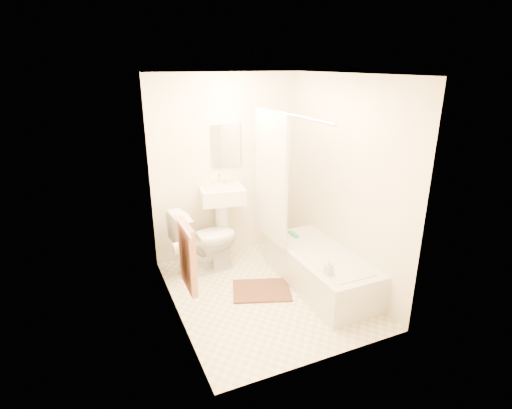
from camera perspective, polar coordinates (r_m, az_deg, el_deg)
name	(u,v)px	position (r m, az deg, el deg)	size (l,w,h in m)	color
floor	(265,293)	(4.71, 1.26, -12.50)	(2.40, 2.40, 0.00)	beige
ceiling	(267,74)	(3.99, 1.53, 18.14)	(2.40, 2.40, 0.00)	white
wall_back	(227,168)	(5.26, -4.20, 5.24)	(2.00, 0.02, 2.40)	beige
wall_left	(171,207)	(3.90, -12.05, -0.35)	(0.02, 2.40, 2.40)	beige
wall_right	(344,183)	(4.69, 12.52, 3.02)	(0.02, 2.40, 2.40)	beige
mirror	(227,146)	(5.18, -4.20, 8.40)	(0.40, 0.03, 0.55)	white
curtain_rod	(288,114)	(4.24, 4.64, 12.75)	(0.03, 0.03, 1.70)	silver
shower_curtain	(271,177)	(4.75, 2.10, 3.92)	(0.04, 0.80, 1.55)	silver
towel_bar	(182,225)	(3.71, -10.51, -2.93)	(0.02, 0.02, 0.60)	silver
towel	(187,256)	(3.85, -9.78, -7.27)	(0.06, 0.45, 0.66)	#CC7266
toilet_paper	(179,248)	(4.21, -10.99, -6.12)	(0.12, 0.12, 0.11)	white
toilet	(205,241)	(5.04, -7.30, -5.12)	(0.47, 0.83, 0.82)	white
sink	(222,220)	(5.30, -4.82, -2.16)	(0.55, 0.44, 1.08)	white
bathtub	(321,270)	(4.79, 9.22, -9.16)	(0.68, 1.54, 0.43)	silver
bath_mat	(262,290)	(4.73, 0.80, -12.16)	(0.66, 0.49, 0.02)	#48231D
soap_bottle	(329,267)	(4.21, 10.37, -8.84)	(0.08, 0.08, 0.17)	white
scrub_brush	(293,234)	(5.08, 5.38, -4.27)	(0.06, 0.19, 0.04)	#2BA867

